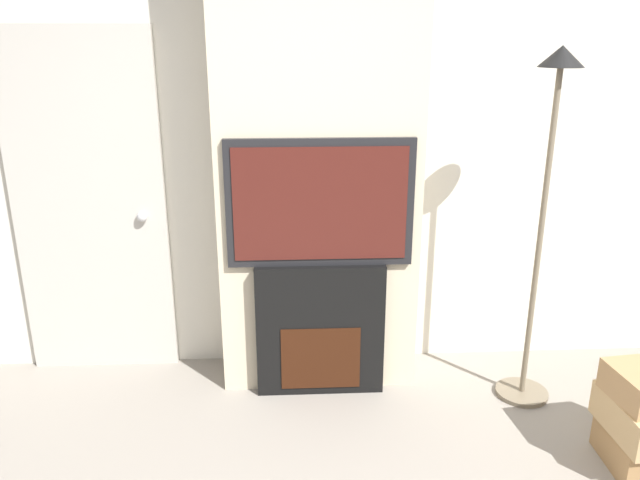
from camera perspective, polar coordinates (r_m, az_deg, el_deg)
The scene contains 6 objects.
wall_back at distance 3.58m, azimuth -0.33°, elevation 8.91°, with size 6.00×0.06×2.70m.
chimney_breast at distance 3.37m, azimuth -0.16°, elevation 8.30°, with size 1.09×0.37×2.70m.
fireplace at distance 3.51m, azimuth 0.00°, elevation -8.08°, with size 0.71×0.15×0.76m.
television at distance 3.24m, azimuth 0.00°, elevation 3.40°, with size 0.98×0.07×0.68m.
floor_lamp at distance 3.35m, azimuth 19.97°, elevation 4.59°, with size 0.29×0.29×1.89m.
entry_door at distance 3.77m, azimuth -20.31°, elevation 2.70°, with size 0.86×0.09×1.99m.
Camera 1 is at (-0.16, -1.49, 1.96)m, focal length 35.00 mm.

